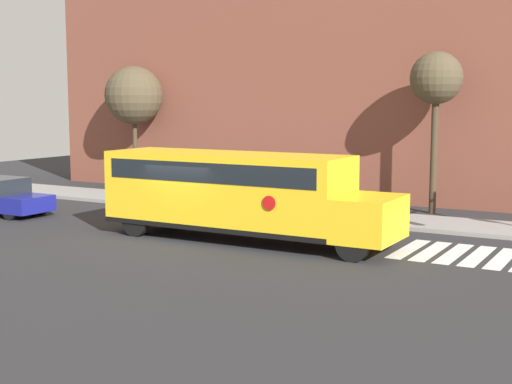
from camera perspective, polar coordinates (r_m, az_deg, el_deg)
ground_plane at (r=24.06m, az=-5.35°, el=-3.74°), size 60.00×60.00×0.00m
sidewalk_strip at (r=29.53m, az=1.88°, el=-1.50°), size 44.00×3.00×0.15m
building_backdrop at (r=35.09m, az=6.92°, el=9.07°), size 32.00×4.00×11.42m
crosswalk_stripes at (r=22.30m, az=17.31°, el=-4.91°), size 4.70×3.20×0.01m
school_bus at (r=23.45m, az=-1.55°, el=0.13°), size 10.04×2.57×2.88m
tree_near_sidewalk at (r=29.84m, az=14.23°, el=8.60°), size 2.11×2.11×6.57m
tree_far_sidewalk at (r=37.69m, az=-9.74°, el=7.59°), size 3.01×3.01×6.38m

